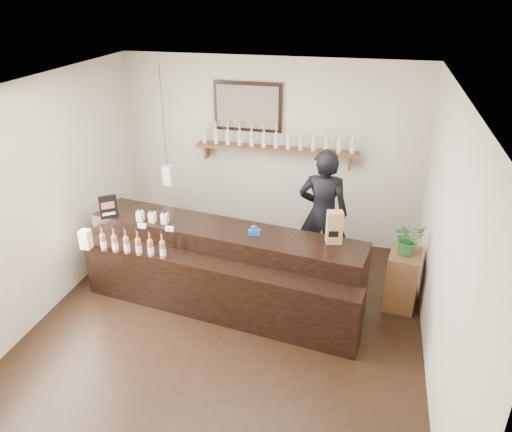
% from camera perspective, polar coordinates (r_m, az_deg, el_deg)
% --- Properties ---
extents(ground, '(5.00, 5.00, 0.00)m').
position_cam_1_polar(ground, '(6.06, -3.48, -12.87)').
color(ground, black).
rests_on(ground, ground).
extents(room_shell, '(5.00, 5.00, 5.00)m').
position_cam_1_polar(room_shell, '(5.18, -3.97, 2.10)').
color(room_shell, beige).
rests_on(room_shell, ground).
extents(back_wall_decor, '(2.66, 0.96, 1.69)m').
position_cam_1_polar(back_wall_decor, '(7.37, 0.46, 9.66)').
color(back_wall_decor, brown).
rests_on(back_wall_decor, ground).
extents(counter, '(3.58, 1.45, 1.15)m').
position_cam_1_polar(counter, '(6.29, -3.93, -6.15)').
color(counter, black).
rests_on(counter, ground).
extents(promo_sign, '(0.19, 0.15, 0.31)m').
position_cam_1_polar(promo_sign, '(6.59, -16.51, 0.99)').
color(promo_sign, black).
rests_on(promo_sign, counter).
extents(paper_bag, '(0.20, 0.17, 0.39)m').
position_cam_1_polar(paper_bag, '(5.79, 8.95, -1.28)').
color(paper_bag, '#A1724E').
rests_on(paper_bag, counter).
extents(tape_dispenser, '(0.15, 0.09, 0.12)m').
position_cam_1_polar(tape_dispenser, '(5.95, -0.22, -1.76)').
color(tape_dispenser, '#184CAD').
rests_on(tape_dispenser, counter).
extents(side_cabinet, '(0.43, 0.55, 0.74)m').
position_cam_1_polar(side_cabinet, '(6.53, 16.38, -6.93)').
color(side_cabinet, brown).
rests_on(side_cabinet, ground).
extents(potted_plant, '(0.46, 0.44, 0.40)m').
position_cam_1_polar(potted_plant, '(6.25, 17.00, -2.52)').
color(potted_plant, '#2A6B2D').
rests_on(potted_plant, side_cabinet).
extents(shopkeeper, '(0.76, 0.51, 2.06)m').
position_cam_1_polar(shopkeeper, '(6.68, 7.70, 1.14)').
color(shopkeeper, black).
rests_on(shopkeeper, ground).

